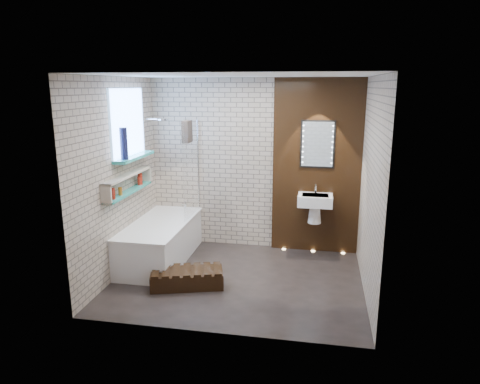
% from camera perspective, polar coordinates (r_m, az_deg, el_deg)
% --- Properties ---
extents(ground, '(3.20, 3.20, 0.00)m').
position_cam_1_polar(ground, '(5.88, -0.27, -11.30)').
color(ground, black).
rests_on(ground, ground).
extents(room_shell, '(3.24, 3.20, 2.60)m').
position_cam_1_polar(room_shell, '(5.46, -0.29, 1.16)').
color(room_shell, '#A0917F').
rests_on(room_shell, ground).
extents(walnut_panel, '(1.30, 0.06, 2.60)m').
position_cam_1_polar(walnut_panel, '(6.61, 9.93, 3.16)').
color(walnut_panel, black).
rests_on(walnut_panel, ground).
extents(clerestory_window, '(0.18, 1.00, 0.94)m').
position_cam_1_polar(clerestory_window, '(6.18, -14.25, 7.85)').
color(clerestory_window, '#7FADE0').
rests_on(clerestory_window, room_shell).
extents(display_niche, '(0.14, 1.30, 0.26)m').
position_cam_1_polar(display_niche, '(6.09, -14.31, 1.08)').
color(display_niche, teal).
rests_on(display_niche, room_shell).
extents(bathtub, '(0.79, 1.74, 0.70)m').
position_cam_1_polar(bathtub, '(6.49, -10.27, -6.30)').
color(bathtub, white).
rests_on(bathtub, ground).
extents(bath_screen, '(0.01, 0.78, 1.40)m').
position_cam_1_polar(bath_screen, '(6.52, -6.35, 2.95)').
color(bath_screen, white).
rests_on(bath_screen, bathtub).
extents(towel, '(0.09, 0.24, 0.31)m').
position_cam_1_polar(towel, '(6.29, -6.90, 7.80)').
color(towel, black).
rests_on(towel, bath_screen).
extents(shower_head, '(0.18, 0.18, 0.02)m').
position_cam_1_polar(shower_head, '(6.62, -9.98, 9.29)').
color(shower_head, silver).
rests_on(shower_head, room_shell).
extents(washbasin, '(0.50, 0.36, 0.58)m').
position_cam_1_polar(washbasin, '(6.53, 9.72, -1.55)').
color(washbasin, white).
rests_on(washbasin, walnut_panel).
extents(led_mirror, '(0.50, 0.02, 0.70)m').
position_cam_1_polar(led_mirror, '(6.52, 10.05, 6.13)').
color(led_mirror, black).
rests_on(led_mirror, walnut_panel).
extents(walnut_step, '(0.98, 0.64, 0.20)m').
position_cam_1_polar(walnut_step, '(5.71, -6.89, -11.09)').
color(walnut_step, black).
rests_on(walnut_step, ground).
extents(niche_bottles, '(0.06, 0.92, 0.16)m').
position_cam_1_polar(niche_bottles, '(6.13, -14.14, 0.88)').
color(niche_bottles, maroon).
rests_on(niche_bottles, display_niche).
extents(sill_vases, '(0.10, 0.10, 0.41)m').
position_cam_1_polar(sill_vases, '(5.87, -14.87, 6.11)').
color(sill_vases, black).
rests_on(sill_vases, clerestory_window).
extents(floor_uplights, '(0.96, 0.06, 0.01)m').
position_cam_1_polar(floor_uplights, '(6.90, 9.48, -7.58)').
color(floor_uplights, '#FFD899').
rests_on(floor_uplights, ground).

